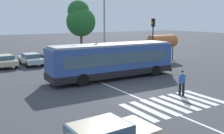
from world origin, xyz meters
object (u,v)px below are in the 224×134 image
pedestrian_crossing_street (182,81)px  city_transit_bus (113,61)px  traffic_light_far_corner (153,34)px  twin_arm_street_lamp (104,16)px  background_tree_right (80,19)px  parked_car_teal (75,55)px  parked_car_silver (31,59)px  parked_car_champagne (4,60)px  bus_stop_shelter (162,42)px  parked_car_black (53,57)px

pedestrian_crossing_street → city_transit_bus: bearing=101.0°
pedestrian_crossing_street → traffic_light_far_corner: size_ratio=0.33×
twin_arm_street_lamp → background_tree_right: twin_arm_street_lamp is taller
parked_car_teal → twin_arm_street_lamp: 6.49m
pedestrian_crossing_street → background_tree_right: background_tree_right is taller
pedestrian_crossing_street → parked_car_silver: size_ratio=0.38×
parked_car_champagne → twin_arm_street_lamp: twin_arm_street_lamp is taller
traffic_light_far_corner → background_tree_right: bearing=102.0°
parked_car_teal → city_transit_bus: bearing=-95.9°
parked_car_champagne → background_tree_right: size_ratio=0.59×
bus_stop_shelter → parked_car_champagne: bearing=161.3°
parked_car_silver → bus_stop_shelter: 15.77m
traffic_light_far_corner → background_tree_right: (-2.77, 13.00, 1.75)m
city_transit_bus → twin_arm_street_lamp: bearing=65.4°
parked_car_black → parked_car_champagne: bearing=178.4°
pedestrian_crossing_street → traffic_light_far_corner: bearing=59.1°
pedestrian_crossing_street → parked_car_black: size_ratio=0.38×
background_tree_right → parked_car_silver: bearing=-147.2°
parked_car_silver → parked_car_teal: same height
pedestrian_crossing_street → traffic_light_far_corner: (6.00, 10.03, 2.50)m
pedestrian_crossing_street → bus_stop_shelter: bearing=52.5°
pedestrian_crossing_street → parked_car_champagne: pedestrian_crossing_street is taller
parked_car_silver → pedestrian_crossing_street: bearing=-71.8°
parked_car_champagne → traffic_light_far_corner: (14.45, -7.49, 2.70)m
parked_car_black → parked_car_teal: 2.83m
parked_car_champagne → background_tree_right: bearing=25.3°
pedestrian_crossing_street → parked_car_silver: bearing=108.2°
bus_stop_shelter → background_tree_right: size_ratio=0.48×
parked_car_silver → parked_car_teal: (5.47, 0.10, 0.00)m
parked_car_teal → parked_car_silver: bearing=-178.9°
parked_car_silver → traffic_light_far_corner: (11.69, -7.25, 2.70)m
bus_stop_shelter → twin_arm_street_lamp: bearing=166.8°
parked_car_champagne → parked_car_silver: (2.76, -0.24, 0.00)m
pedestrian_crossing_street → parked_car_teal: 17.39m
city_transit_bus → background_tree_right: size_ratio=1.47×
parked_car_black → bus_stop_shelter: (11.98, -5.74, 1.65)m
city_transit_bus → bus_stop_shelter: bearing=25.3°
parked_car_black → background_tree_right: (6.28, 5.66, 4.45)m
parked_car_black → background_tree_right: 9.55m
city_transit_bus → parked_car_champagne: bearing=123.6°
background_tree_right → parked_car_champagne: bearing=-154.7°
city_transit_bus → parked_car_teal: size_ratio=2.53×
parked_car_teal → parked_car_black: bearing=-179.7°
twin_arm_street_lamp → parked_car_champagne: bearing=157.6°
traffic_light_far_corner → parked_car_silver: bearing=148.2°
twin_arm_street_lamp → parked_car_teal: bearing=115.1°
parked_car_champagne → background_tree_right: background_tree_right is taller
parked_car_teal → background_tree_right: bearing=58.6°
twin_arm_street_lamp → pedestrian_crossing_street: bearing=-97.2°
parked_car_black → city_transit_bus: bearing=-80.7°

